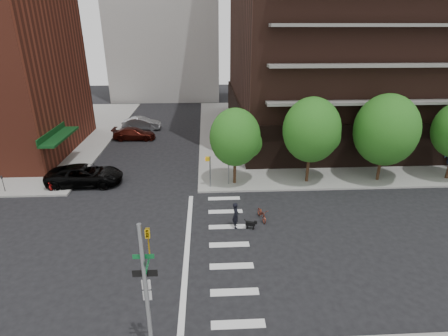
{
  "coord_description": "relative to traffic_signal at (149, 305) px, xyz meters",
  "views": [
    {
      "loc": [
        1.78,
        -17.5,
        12.21
      ],
      "look_at": [
        3.0,
        6.0,
        2.5
      ],
      "focal_mm": 28.0,
      "sensor_mm": 36.0,
      "label": 1
    }
  ],
  "objects": [
    {
      "name": "dog",
      "position": [
        4.98,
        9.17,
        -2.31
      ],
      "size": [
        0.74,
        0.39,
        0.62
      ],
      "rotation": [
        0.0,
        0.0,
        -0.32
      ],
      "color": "black",
      "rests_on": "ground"
    },
    {
      "name": "traffic_signal",
      "position": [
        0.0,
        0.0,
        0.0
      ],
      "size": [
        0.9,
        0.75,
        6.0
      ],
      "color": "slate",
      "rests_on": "sidewalk_s"
    },
    {
      "name": "sidewalk_ne",
      "position": [
        20.97,
        30.99,
        -2.62
      ],
      "size": [
        39.0,
        33.0,
        0.15
      ],
      "primitive_type": "cube",
      "color": "gray",
      "rests_on": "ground"
    },
    {
      "name": "dog_walker",
      "position": [
        4.01,
        9.44,
        -1.82
      ],
      "size": [
        0.66,
        0.45,
        1.77
      ],
      "primitive_type": "imported",
      "rotation": [
        0.0,
        0.0,
        1.62
      ],
      "color": "black",
      "rests_on": "ground"
    },
    {
      "name": "pedestrian_signal",
      "position": [
        2.79,
        15.42,
        -0.84
      ],
      "size": [
        2.18,
        0.67,
        2.6
      ],
      "color": "slate",
      "rests_on": "sidewalk_ne"
    },
    {
      "name": "parking_meter",
      "position": [
        -13.53,
        15.29,
        -1.74
      ],
      "size": [
        0.1,
        0.08,
        1.32
      ],
      "color": "black",
      "rests_on": "sidewalk_nw"
    },
    {
      "name": "parked_car_silver",
      "position": [
        -5.81,
        32.77,
        -1.93
      ],
      "size": [
        1.68,
        4.7,
        1.54
      ],
      "primitive_type": "imported",
      "rotation": [
        0.0,
        0.0,
        1.56
      ],
      "color": "#929598",
      "rests_on": "ground"
    },
    {
      "name": "fire_hydrant",
      "position": [
        -10.03,
        15.29,
        -2.15
      ],
      "size": [
        0.24,
        0.24,
        0.73
      ],
      "color": "#A50C0C",
      "rests_on": "sidewalk_nw"
    },
    {
      "name": "tree_b",
      "position": [
        10.47,
        15.99,
        1.85
      ],
      "size": [
        4.5,
        4.5,
        6.65
      ],
      "color": "#301E11",
      "rests_on": "sidewalk_ne"
    },
    {
      "name": "parked_car_maroon",
      "position": [
        -5.98,
        28.63,
        -2.01
      ],
      "size": [
        2.06,
        4.8,
        1.38
      ],
      "primitive_type": "imported",
      "rotation": [
        0.0,
        0.0,
        1.54
      ],
      "color": "#390F0A",
      "rests_on": "ground"
    },
    {
      "name": "tree_a",
      "position": [
        4.47,
        15.99,
        1.35
      ],
      "size": [
        4.0,
        4.0,
        5.9
      ],
      "color": "#301E11",
      "rests_on": "sidewalk_ne"
    },
    {
      "name": "crosswalk",
      "position": [
        2.68,
        7.49,
        -2.69
      ],
      "size": [
        3.85,
        13.0,
        0.01
      ],
      "color": "silver",
      "rests_on": "ground"
    },
    {
      "name": "parked_car_black",
      "position": [
        -7.73,
        16.61,
        -1.87
      ],
      "size": [
        2.93,
        6.04,
        1.66
      ],
      "primitive_type": "imported",
      "rotation": [
        0.0,
        0.0,
        1.6
      ],
      "color": "black",
      "rests_on": "ground"
    },
    {
      "name": "scooter",
      "position": [
        5.86,
        10.34,
        -2.28
      ],
      "size": [
        0.83,
        1.68,
        0.85
      ],
      "primitive_type": "imported",
      "rotation": [
        0.0,
        0.0,
        0.17
      ],
      "color": "maroon",
      "rests_on": "ground"
    },
    {
      "name": "ground",
      "position": [
        0.47,
        7.49,
        -2.7
      ],
      "size": [
        120.0,
        120.0,
        0.0
      ],
      "primitive_type": "plane",
      "color": "black",
      "rests_on": "ground"
    },
    {
      "name": "tree_c",
      "position": [
        16.47,
        15.99,
        1.75
      ],
      "size": [
        5.0,
        5.0,
        6.8
      ],
      "color": "#301E11",
      "rests_on": "sidewalk_ne"
    }
  ]
}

